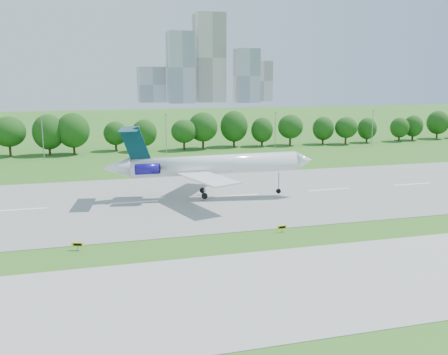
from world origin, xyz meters
TOP-DOWN VIEW (x-y plane):
  - ground at (0.00, 0.00)m, footprint 600.00×600.00m
  - runway at (0.00, 25.00)m, footprint 400.00×45.00m
  - taxiway at (0.00, -18.00)m, footprint 400.00×23.00m
  - tree_line at (0.00, 92.00)m, footprint 288.40×8.40m
  - light_poles at (-2.50, 82.00)m, footprint 175.90×0.25m
  - skyline at (100.16, 390.61)m, footprint 127.00×52.00m
  - airliner at (13.47, 25.30)m, footprint 40.47×29.22m
  - taxi_sign_centre at (-9.91, 0.74)m, footprint 1.50×0.67m
  - taxi_sign_right at (19.84, 0.85)m, footprint 1.48×0.29m

SIDE VIEW (x-z plane):
  - ground at x=0.00m, z-range 0.00..0.00m
  - runway at x=0.00m, z-range 0.00..0.08m
  - taxiway at x=0.00m, z-range 0.00..0.08m
  - taxi_sign_right at x=19.84m, z-range 0.25..1.28m
  - taxi_sign_centre at x=-9.91m, z-range 0.26..1.33m
  - tree_line at x=0.00m, z-range 0.99..11.39m
  - light_poles at x=-2.50m, z-range 0.24..12.43m
  - airliner at x=13.47m, z-range -0.27..13.42m
  - skyline at x=100.16m, z-range -9.54..70.46m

